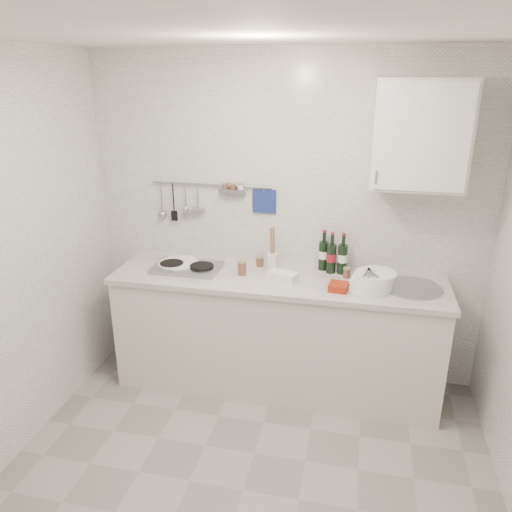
{
  "coord_description": "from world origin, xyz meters",
  "views": [
    {
      "loc": [
        0.57,
        -2.22,
        2.34
      ],
      "look_at": [
        -0.12,
        0.9,
        1.15
      ],
      "focal_mm": 35.0,
      "sensor_mm": 36.0,
      "label": 1
    }
  ],
  "objects_px": {
    "wine_bottles": "(333,252)",
    "utensil_crock": "(272,259)",
    "plate_stack_hob": "(177,264)",
    "wall_cabinet": "(420,135)",
    "plate_stack_sink": "(372,281)"
  },
  "relations": [
    {
      "from": "plate_stack_hob",
      "to": "wall_cabinet",
      "type": "bearing_deg",
      "value": 2.96
    },
    {
      "from": "utensil_crock",
      "to": "wine_bottles",
      "type": "bearing_deg",
      "value": 5.89
    },
    {
      "from": "wall_cabinet",
      "to": "plate_stack_sink",
      "type": "relative_size",
      "value": 2.05
    },
    {
      "from": "plate_stack_hob",
      "to": "wine_bottles",
      "type": "height_order",
      "value": "wine_bottles"
    },
    {
      "from": "plate_stack_hob",
      "to": "plate_stack_sink",
      "type": "xyz_separation_m",
      "value": [
        1.46,
        -0.09,
        0.03
      ]
    },
    {
      "from": "wine_bottles",
      "to": "utensil_crock",
      "type": "bearing_deg",
      "value": -174.11
    },
    {
      "from": "utensil_crock",
      "to": "plate_stack_hob",
      "type": "bearing_deg",
      "value": -170.93
    },
    {
      "from": "wall_cabinet",
      "to": "plate_stack_hob",
      "type": "distance_m",
      "value": 1.97
    },
    {
      "from": "plate_stack_hob",
      "to": "wine_bottles",
      "type": "relative_size",
      "value": 1.04
    },
    {
      "from": "wall_cabinet",
      "to": "wine_bottles",
      "type": "xyz_separation_m",
      "value": [
        -0.52,
        0.07,
        -0.87
      ]
    },
    {
      "from": "plate_stack_hob",
      "to": "utensil_crock",
      "type": "bearing_deg",
      "value": 9.07
    },
    {
      "from": "plate_stack_sink",
      "to": "plate_stack_hob",
      "type": "bearing_deg",
      "value": 176.6
    },
    {
      "from": "plate_stack_sink",
      "to": "wall_cabinet",
      "type": "bearing_deg",
      "value": 37.43
    },
    {
      "from": "wall_cabinet",
      "to": "wine_bottles",
      "type": "relative_size",
      "value": 2.26
    },
    {
      "from": "wall_cabinet",
      "to": "utensil_crock",
      "type": "bearing_deg",
      "value": 178.36
    }
  ]
}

